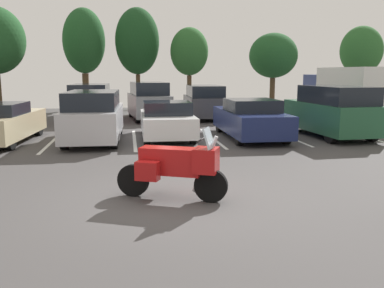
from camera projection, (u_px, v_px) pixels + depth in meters
The scene contains 17 objects.
ground at pixel (173, 202), 8.29m from camera, with size 44.00×44.00×0.10m, color #423F3F.
motorcycle_touring at pixel (176, 166), 8.21m from camera, with size 2.11×1.24×1.45m.
parking_stripes at pixel (94, 141), 15.39m from camera, with size 20.67×4.91×0.01m.
car_champagne at pixel (2, 123), 14.88m from camera, with size 2.13×4.80×1.42m.
car_silver at pixel (94, 116), 15.15m from camera, with size 1.99×4.92×1.81m.
car_white at pixel (167, 120), 15.90m from camera, with size 1.90×4.24×1.39m.
car_navy at pixel (250, 119), 15.97m from camera, with size 1.95×4.81×1.47m.
car_green at pixel (332, 111), 16.22m from camera, with size 2.05×4.65×1.95m.
car_far_maroon at pixel (91, 103), 21.40m from camera, with size 2.02×4.67×1.87m.
car_far_grey at pixel (149, 101), 22.01m from camera, with size 2.19×4.40×1.95m.
car_far_charcoal at pixel (204, 102), 22.39m from camera, with size 1.96×4.30×1.78m.
box_truck at pixel (351, 93), 21.15m from camera, with size 2.65×6.97×2.69m.
tree_far_left at pixel (361, 51), 30.34m from camera, with size 2.98×2.98×5.72m.
tree_center_left at pixel (84, 41), 27.48m from camera, with size 2.72×2.72×6.56m.
tree_left at pixel (189, 52), 27.52m from camera, with size 2.47×2.47×5.32m.
tree_far_right at pixel (137, 41), 27.77m from camera, with size 2.88×2.88×6.62m.
tree_rear at pixel (273, 56), 29.11m from camera, with size 3.32×3.32×5.11m.
Camera 1 is at (-0.82, -7.94, 2.48)m, focal length 39.57 mm.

